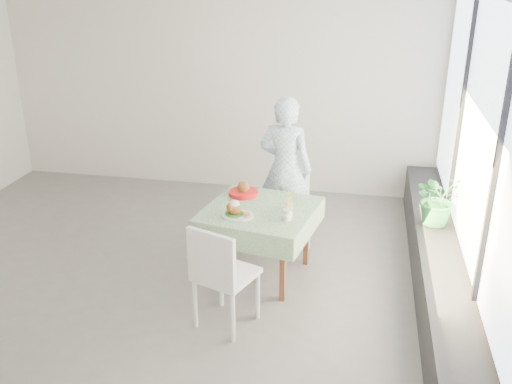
% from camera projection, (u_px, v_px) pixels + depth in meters
% --- Properties ---
extents(floor, '(6.00, 6.00, 0.00)m').
position_uv_depth(floor, '(160.00, 269.00, 6.02)').
color(floor, '#625F5D').
rests_on(floor, ground).
extents(wall_back, '(6.00, 0.02, 2.80)m').
position_uv_depth(wall_back, '(217.00, 89.00, 7.76)').
color(wall_back, silver).
rests_on(wall_back, ground).
extents(wall_right, '(0.02, 5.00, 2.80)m').
position_uv_depth(wall_right, '(478.00, 161.00, 4.95)').
color(wall_right, silver).
rests_on(wall_right, ground).
extents(window_pane, '(0.01, 4.80, 2.18)m').
position_uv_depth(window_pane, '(478.00, 133.00, 4.86)').
color(window_pane, '#D1E0F9').
rests_on(window_pane, ground).
extents(window_ledge, '(0.40, 4.80, 0.50)m').
position_uv_depth(window_ledge, '(438.00, 274.00, 5.42)').
color(window_ledge, black).
rests_on(window_ledge, ground).
extents(cafe_table, '(1.21, 1.21, 0.74)m').
position_uv_depth(cafe_table, '(260.00, 234.00, 5.75)').
color(cafe_table, brown).
rests_on(cafe_table, ground).
extents(chair_far, '(0.45, 0.45, 0.80)m').
position_uv_depth(chair_far, '(293.00, 222.00, 6.52)').
color(chair_far, white).
rests_on(chair_far, ground).
extents(chair_near, '(0.60, 0.60, 0.98)m').
position_uv_depth(chair_near, '(226.00, 294.00, 5.00)').
color(chair_near, white).
rests_on(chair_near, ground).
extents(diner, '(0.67, 0.50, 1.68)m').
position_uv_depth(diner, '(285.00, 169.00, 6.43)').
color(diner, '#8DBFE2').
rests_on(diner, ground).
extents(main_dish, '(0.32, 0.32, 0.16)m').
position_uv_depth(main_dish, '(236.00, 211.00, 5.45)').
color(main_dish, white).
rests_on(main_dish, cafe_table).
extents(juice_cup_orange, '(0.08, 0.08, 0.24)m').
position_uv_depth(juice_cup_orange, '(289.00, 206.00, 5.57)').
color(juice_cup_orange, white).
rests_on(juice_cup_orange, cafe_table).
extents(juice_cup_lemonade, '(0.10, 0.10, 0.29)m').
position_uv_depth(juice_cup_lemonade, '(287.00, 213.00, 5.37)').
color(juice_cup_lemonade, white).
rests_on(juice_cup_lemonade, cafe_table).
extents(second_dish, '(0.30, 0.30, 0.14)m').
position_uv_depth(second_dish, '(244.00, 191.00, 5.95)').
color(second_dish, red).
rests_on(second_dish, cafe_table).
extents(potted_plant, '(0.64, 0.61, 0.56)m').
position_uv_depth(potted_plant, '(439.00, 198.00, 5.78)').
color(potted_plant, '#287A3A').
rests_on(potted_plant, window_ledge).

